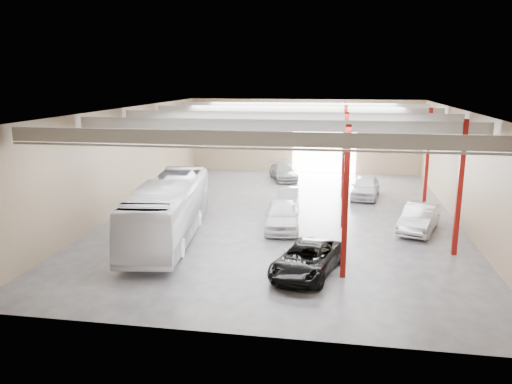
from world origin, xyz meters
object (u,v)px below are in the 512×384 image
(coach_bus, at_px, (169,210))
(car_right_far, at_px, (365,187))
(car_row_a, at_px, (282,215))
(black_sedan, at_px, (307,259))
(car_right_near, at_px, (419,218))
(car_row_b, at_px, (288,198))
(car_row_c, at_px, (283,172))

(coach_bus, height_order, car_right_far, coach_bus)
(coach_bus, relative_size, car_right_far, 2.49)
(coach_bus, relative_size, car_row_a, 2.41)
(black_sedan, relative_size, car_right_near, 1.07)
(coach_bus, xyz_separation_m, car_row_b, (5.95, 8.03, -1.00))
(car_right_far, bearing_deg, car_row_b, -136.05)
(car_row_a, height_order, car_right_far, car_row_a)
(car_row_b, bearing_deg, car_row_c, 96.12)
(coach_bus, height_order, car_right_near, coach_bus)
(car_row_c, bearing_deg, car_right_far, -57.85)
(car_right_far, bearing_deg, car_row_a, -112.27)
(black_sedan, height_order, car_row_a, car_row_a)
(car_row_a, relative_size, car_right_near, 1.02)
(black_sedan, height_order, car_row_c, black_sedan)
(coach_bus, height_order, black_sedan, coach_bus)
(black_sedan, height_order, car_right_near, car_right_near)
(coach_bus, xyz_separation_m, car_right_near, (14.27, 3.77, -0.88))
(car_row_c, xyz_separation_m, car_right_near, (9.78, -14.07, 0.11))
(car_row_a, bearing_deg, car_right_far, 53.96)
(car_row_c, bearing_deg, car_right_near, -73.46)
(coach_bus, distance_m, car_row_c, 18.42)
(car_row_c, bearing_deg, car_row_b, -99.81)
(coach_bus, height_order, car_row_c, coach_bus)
(car_row_b, height_order, car_row_c, car_row_c)
(coach_bus, distance_m, car_right_far, 16.67)
(car_row_c, distance_m, car_right_far, 9.06)
(car_right_near, bearing_deg, coach_bus, -146.36)
(car_row_a, bearing_deg, car_row_c, 90.27)
(coach_bus, bearing_deg, car_row_a, 17.85)
(black_sedan, height_order, car_right_far, car_right_far)
(coach_bus, distance_m, car_row_b, 10.05)
(coach_bus, relative_size, car_row_b, 2.91)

